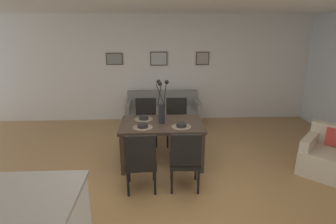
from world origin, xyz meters
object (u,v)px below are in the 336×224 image
at_px(dining_table, 162,128).
at_px(framed_picture_center, 159,59).
at_px(bowl_near_left, 143,125).
at_px(bowl_near_right, 144,117).
at_px(dining_chair_near_right, 146,119).
at_px(armchair, 331,157).
at_px(centerpiece_vase, 162,107).
at_px(bowl_far_left, 181,125).
at_px(dining_chair_near_left, 141,159).
at_px(dining_chair_far_left, 185,158).
at_px(dining_chair_far_right, 177,119).
at_px(framed_picture_right, 203,58).
at_px(framed_picture_left, 114,59).
at_px(sofa, 163,115).

bearing_deg(dining_table, framed_picture_center, 90.00).
height_order(bowl_near_left, bowl_near_right, same).
distance_m(dining_chair_near_right, bowl_near_left, 1.12).
distance_m(dining_table, armchair, 2.81).
distance_m(centerpiece_vase, bowl_far_left, 0.45).
bearing_deg(dining_chair_near_left, dining_chair_far_left, 0.69).
height_order(dining_chair_far_right, armchair, dining_chair_far_right).
xyz_separation_m(dining_chair_far_right, bowl_far_left, (-0.01, -1.07, 0.27)).
distance_m(dining_table, dining_chair_far_left, 0.93).
relative_size(dining_chair_near_right, framed_picture_right, 2.83).
distance_m(bowl_near_left, framed_picture_left, 2.80).
bearing_deg(centerpiece_vase, sofa, 87.54).
height_order(dining_chair_near_right, bowl_far_left, dining_chair_near_right).
xyz_separation_m(bowl_far_left, framed_picture_center, (-0.32, 2.58, 0.77)).
bearing_deg(framed_picture_left, dining_table, -65.65).
bearing_deg(framed_picture_center, dining_chair_far_right, -77.84).
bearing_deg(framed_picture_center, framed_picture_right, 0.00).
xyz_separation_m(dining_chair_far_right, bowl_near_right, (-0.64, -0.66, 0.27)).
bearing_deg(dining_chair_far_right, dining_chair_far_left, -90.57).
relative_size(dining_chair_near_right, centerpiece_vase, 1.25).
bearing_deg(bowl_far_left, dining_chair_near_left, -133.65).
height_order(dining_table, sofa, sofa).
bearing_deg(centerpiece_vase, dining_chair_near_left, -110.31).
distance_m(dining_table, bowl_near_right, 0.40).
distance_m(bowl_far_left, framed_picture_right, 2.80).
bearing_deg(bowl_far_left, framed_picture_right, 73.58).
xyz_separation_m(dining_chair_near_right, bowl_near_left, (-0.02, -1.09, 0.27)).
xyz_separation_m(dining_chair_near_right, dining_chair_far_right, (0.62, -0.02, 0.00)).
bearing_deg(armchair, bowl_near_left, 174.66).
bearing_deg(framed_picture_right, armchair, -59.83).
height_order(dining_table, framed_picture_left, framed_picture_left).
height_order(dining_chair_near_left, bowl_near_left, dining_chair_near_left).
bearing_deg(framed_picture_left, bowl_near_left, -73.58).
height_order(dining_chair_near_right, framed_picture_center, framed_picture_center).
relative_size(armchair, framed_picture_left, 2.82).
xyz_separation_m(bowl_near_left, bowl_near_right, (0.00, 0.41, 0.00)).
xyz_separation_m(dining_table, framed_picture_left, (-1.07, 2.38, 0.91)).
distance_m(sofa, framed_picture_left, 1.79).
bearing_deg(dining_chair_near_right, dining_chair_far_left, -71.04).
height_order(armchair, framed_picture_left, framed_picture_left).
bearing_deg(armchair, bowl_far_left, 173.28).
xyz_separation_m(dining_chair_far_left, bowl_far_left, (0.01, 0.66, 0.27)).
height_order(dining_chair_far_right, framed_picture_left, framed_picture_left).
relative_size(dining_chair_near_right, bowl_far_left, 5.41).
distance_m(dining_chair_near_left, centerpiece_vase, 1.06).
xyz_separation_m(dining_chair_near_right, dining_chair_far_left, (0.60, -1.75, 0.00)).
distance_m(dining_chair_near_right, bowl_far_left, 1.28).
bearing_deg(bowl_near_left, dining_chair_near_right, 88.85).
bearing_deg(dining_chair_near_left, framed_picture_left, 103.05).
relative_size(bowl_near_right, armchair, 0.15).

